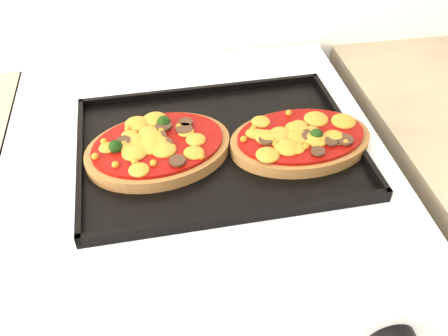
{
  "coord_description": "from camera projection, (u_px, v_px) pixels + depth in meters",
  "views": [
    {
      "loc": [
        -0.08,
        1.11,
        1.4
      ],
      "look_at": [
        0.01,
        1.64,
        0.92
      ],
      "focal_mm": 40.0,
      "sensor_mm": 36.0,
      "label": 1
    }
  ],
  "objects": [
    {
      "name": "stove",
      "position": [
        203.0,
        312.0,
        1.07
      ],
      "size": [
        0.6,
        0.6,
        0.91
      ],
      "primitive_type": "cube",
      "color": "white",
      "rests_on": "floor"
    },
    {
      "name": "baking_tray",
      "position": [
        218.0,
        145.0,
        0.76
      ],
      "size": [
        0.43,
        0.32,
        0.02
      ],
      "primitive_type": "cube",
      "rotation": [
        0.0,
        0.0,
        0.03
      ],
      "color": "black",
      "rests_on": "stove"
    },
    {
      "name": "pizza_left",
      "position": [
        158.0,
        147.0,
        0.73
      ],
      "size": [
        0.24,
        0.2,
        0.03
      ],
      "primitive_type": null,
      "rotation": [
        0.0,
        0.0,
        0.21
      ],
      "color": "#8F5E31",
      "rests_on": "baking_tray"
    },
    {
      "name": "pizza_right",
      "position": [
        300.0,
        139.0,
        0.75
      ],
      "size": [
        0.22,
        0.15,
        0.03
      ],
      "primitive_type": null,
      "rotation": [
        0.0,
        0.0,
        0.05
      ],
      "color": "#8F5E31",
      "rests_on": "baking_tray"
    }
  ]
}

